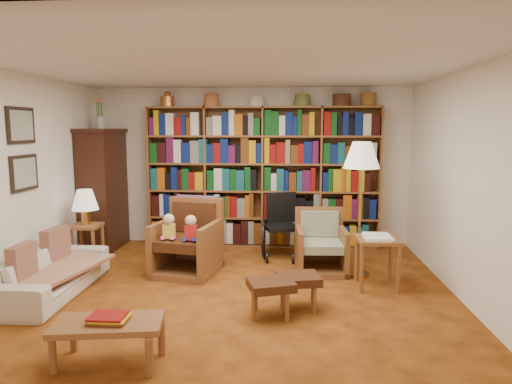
# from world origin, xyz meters

# --- Properties ---
(floor) EXTENTS (5.00, 5.00, 0.00)m
(floor) POSITION_xyz_m (0.00, 0.00, 0.00)
(floor) COLOR #A35219
(floor) RESTS_ON ground
(ceiling) EXTENTS (5.00, 5.00, 0.00)m
(ceiling) POSITION_xyz_m (0.00, 0.00, 2.50)
(ceiling) COLOR silver
(ceiling) RESTS_ON wall_back
(wall_back) EXTENTS (5.00, 0.00, 5.00)m
(wall_back) POSITION_xyz_m (0.00, 2.50, 1.25)
(wall_back) COLOR white
(wall_back) RESTS_ON floor
(wall_front) EXTENTS (5.00, 0.00, 5.00)m
(wall_front) POSITION_xyz_m (0.00, -2.50, 1.25)
(wall_front) COLOR white
(wall_front) RESTS_ON floor
(wall_left) EXTENTS (0.00, 5.00, 5.00)m
(wall_left) POSITION_xyz_m (-2.50, 0.00, 1.25)
(wall_left) COLOR white
(wall_left) RESTS_ON floor
(wall_right) EXTENTS (0.00, 5.00, 5.00)m
(wall_right) POSITION_xyz_m (2.50, 0.00, 1.25)
(wall_right) COLOR white
(wall_right) RESTS_ON floor
(bookshelf) EXTENTS (3.60, 0.30, 2.42)m
(bookshelf) POSITION_xyz_m (0.20, 2.33, 1.17)
(bookshelf) COLOR brown
(bookshelf) RESTS_ON floor
(curio_cabinet) EXTENTS (0.50, 0.95, 2.40)m
(curio_cabinet) POSITION_xyz_m (-2.25, 2.00, 0.95)
(curio_cabinet) COLOR #3A1B10
(curio_cabinet) RESTS_ON floor
(framed_pictures) EXTENTS (0.03, 0.52, 0.97)m
(framed_pictures) POSITION_xyz_m (-2.48, 0.30, 1.62)
(framed_pictures) COLOR black
(framed_pictures) RESTS_ON wall_left
(sofa) EXTENTS (1.71, 0.70, 0.50)m
(sofa) POSITION_xyz_m (-2.05, 0.00, 0.25)
(sofa) COLOR beige
(sofa) RESTS_ON floor
(sofa_throw) EXTENTS (0.92, 1.40, 0.04)m
(sofa_throw) POSITION_xyz_m (-2.00, 0.00, 0.30)
(sofa_throw) COLOR beige
(sofa_throw) RESTS_ON sofa
(cushion_left) EXTENTS (0.18, 0.42, 0.41)m
(cushion_left) POSITION_xyz_m (-2.18, 0.35, 0.45)
(cushion_left) COLOR maroon
(cushion_left) RESTS_ON sofa
(cushion_right) EXTENTS (0.12, 0.39, 0.39)m
(cushion_right) POSITION_xyz_m (-2.18, -0.35, 0.45)
(cushion_right) COLOR maroon
(cushion_right) RESTS_ON sofa
(side_table_lamp) EXTENTS (0.41, 0.41, 0.56)m
(side_table_lamp) POSITION_xyz_m (-2.15, 1.13, 0.41)
(side_table_lamp) COLOR brown
(side_table_lamp) RESTS_ON floor
(table_lamp) EXTENTS (0.35, 0.35, 0.48)m
(table_lamp) POSITION_xyz_m (-2.15, 1.13, 0.89)
(table_lamp) COLOR #BE853D
(table_lamp) RESTS_ON side_table_lamp
(armchair_leather) EXTENTS (0.90, 0.93, 0.96)m
(armchair_leather) POSITION_xyz_m (-0.70, 0.94, 0.39)
(armchair_leather) COLOR brown
(armchair_leather) RESTS_ON floor
(armchair_sage) EXTENTS (0.68, 0.71, 0.81)m
(armchair_sage) POSITION_xyz_m (1.04, 1.12, 0.31)
(armchair_sage) COLOR brown
(armchair_sage) RESTS_ON floor
(wheelchair) EXTENTS (0.57, 0.74, 0.93)m
(wheelchair) POSITION_xyz_m (0.50, 1.74, 0.42)
(wheelchair) COLOR black
(wheelchair) RESTS_ON floor
(floor_lamp) EXTENTS (0.45, 0.45, 1.70)m
(floor_lamp) POSITION_xyz_m (1.51, 0.92, 1.47)
(floor_lamp) COLOR #BE853D
(floor_lamp) RESTS_ON floor
(side_table_papers) EXTENTS (0.52, 0.52, 0.63)m
(side_table_papers) POSITION_xyz_m (1.66, 0.49, 0.49)
(side_table_papers) COLOR brown
(side_table_papers) RESTS_ON floor
(footstool_a) EXTENTS (0.53, 0.49, 0.37)m
(footstool_a) POSITION_xyz_m (0.45, -0.44, 0.30)
(footstool_a) COLOR #4B2B14
(footstool_a) RESTS_ON floor
(footstool_b) EXTENTS (0.49, 0.44, 0.36)m
(footstool_b) POSITION_xyz_m (0.72, -0.23, 0.30)
(footstool_b) COLOR #4B2B14
(footstool_b) RESTS_ON floor
(coffee_table) EXTENTS (0.90, 0.55, 0.41)m
(coffee_table) POSITION_xyz_m (-0.80, -1.46, 0.31)
(coffee_table) COLOR brown
(coffee_table) RESTS_ON floor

